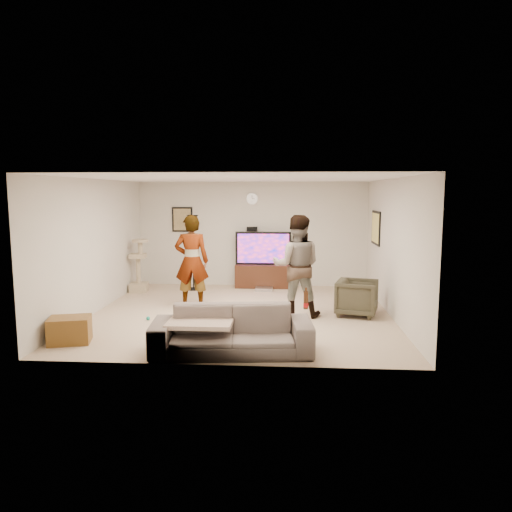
# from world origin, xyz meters

# --- Properties ---
(floor) EXTENTS (5.50, 5.50, 0.02)m
(floor) POSITION_xyz_m (0.00, 0.00, -0.01)
(floor) COLOR tan
(floor) RESTS_ON ground
(ceiling) EXTENTS (5.50, 5.50, 0.02)m
(ceiling) POSITION_xyz_m (0.00, 0.00, 2.51)
(ceiling) COLOR white
(ceiling) RESTS_ON wall_back
(wall_back) EXTENTS (5.50, 0.04, 2.50)m
(wall_back) POSITION_xyz_m (0.00, 2.75, 1.25)
(wall_back) COLOR beige
(wall_back) RESTS_ON floor
(wall_front) EXTENTS (5.50, 0.04, 2.50)m
(wall_front) POSITION_xyz_m (0.00, -2.75, 1.25)
(wall_front) COLOR beige
(wall_front) RESTS_ON floor
(wall_left) EXTENTS (0.04, 5.50, 2.50)m
(wall_left) POSITION_xyz_m (-2.75, 0.00, 1.25)
(wall_left) COLOR beige
(wall_left) RESTS_ON floor
(wall_right) EXTENTS (0.04, 5.50, 2.50)m
(wall_right) POSITION_xyz_m (2.75, 0.00, 1.25)
(wall_right) COLOR beige
(wall_right) RESTS_ON floor
(wall_clock) EXTENTS (0.26, 0.04, 0.26)m
(wall_clock) POSITION_xyz_m (0.00, 2.72, 2.10)
(wall_clock) COLOR white
(wall_clock) RESTS_ON wall_back
(wall_speaker) EXTENTS (0.25, 0.10, 0.10)m
(wall_speaker) POSITION_xyz_m (0.00, 2.69, 1.38)
(wall_speaker) COLOR black
(wall_speaker) RESTS_ON wall_back
(picture_back) EXTENTS (0.42, 0.03, 0.52)m
(picture_back) POSITION_xyz_m (-1.70, 2.73, 1.60)
(picture_back) COLOR #887750
(picture_back) RESTS_ON wall_back
(picture_right) EXTENTS (0.03, 0.78, 0.62)m
(picture_right) POSITION_xyz_m (2.73, 1.60, 1.50)
(picture_right) COLOR #EDD46C
(picture_right) RESTS_ON wall_right
(tv_stand) EXTENTS (1.32, 0.45, 0.55)m
(tv_stand) POSITION_xyz_m (0.28, 2.50, 0.27)
(tv_stand) COLOR #34190F
(tv_stand) RESTS_ON floor
(console_box) EXTENTS (0.40, 0.30, 0.07)m
(console_box) POSITION_xyz_m (0.32, 2.11, 0.04)
(console_box) COLOR #B9B9BC
(console_box) RESTS_ON floor
(tv) EXTENTS (1.31, 0.08, 0.78)m
(tv) POSITION_xyz_m (0.28, 2.50, 0.94)
(tv) COLOR black
(tv) RESTS_ON tv_stand
(tv_screen) EXTENTS (1.21, 0.01, 0.69)m
(tv_screen) POSITION_xyz_m (0.28, 2.46, 0.94)
(tv_screen) COLOR #F12F53
(tv_screen) RESTS_ON tv
(floor_lamp) EXTENTS (0.32, 0.32, 1.73)m
(floor_lamp) POSITION_xyz_m (-1.33, 2.12, 0.86)
(floor_lamp) COLOR black
(floor_lamp) RESTS_ON floor
(cat_tree) EXTENTS (0.43, 0.43, 1.21)m
(cat_tree) POSITION_xyz_m (-2.53, 1.80, 0.61)
(cat_tree) COLOR tan
(cat_tree) RESTS_ON floor
(person_left) EXTENTS (0.70, 0.49, 1.82)m
(person_left) POSITION_xyz_m (-1.02, 0.45, 0.91)
(person_left) COLOR #BCBCBC
(person_left) RESTS_ON floor
(person_right) EXTENTS (0.93, 0.74, 1.85)m
(person_right) POSITION_xyz_m (1.02, -0.12, 0.93)
(person_right) COLOR teal
(person_right) RESTS_ON floor
(sofa) EXTENTS (2.31, 1.09, 0.65)m
(sofa) POSITION_xyz_m (0.09, -2.25, 0.33)
(sofa) COLOR #625651
(sofa) RESTS_ON floor
(throw_blanket) EXTENTS (0.90, 0.70, 0.06)m
(throw_blanket) POSITION_xyz_m (-0.35, -2.25, 0.44)
(throw_blanket) COLOR #CDAE99
(throw_blanket) RESTS_ON sofa
(beer_bottle) EXTENTS (0.06, 0.06, 0.25)m
(beer_bottle) POSITION_xyz_m (1.12, -2.25, 0.78)
(beer_bottle) COLOR #43210E
(beer_bottle) RESTS_ON sofa
(armchair) EXTENTS (0.89, 0.87, 0.66)m
(armchair) POSITION_xyz_m (2.14, -0.02, 0.33)
(armchair) COLOR #383527
(armchair) RESTS_ON floor
(side_table) EXTENTS (0.68, 0.58, 0.39)m
(side_table) POSITION_xyz_m (-2.40, -1.96, 0.20)
(side_table) COLOR brown
(side_table) RESTS_ON floor
(toy_ball) EXTENTS (0.07, 0.07, 0.07)m
(toy_ball) POSITION_xyz_m (-1.60, -0.62, 0.03)
(toy_ball) COLOR #178D7B
(toy_ball) RESTS_ON floor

